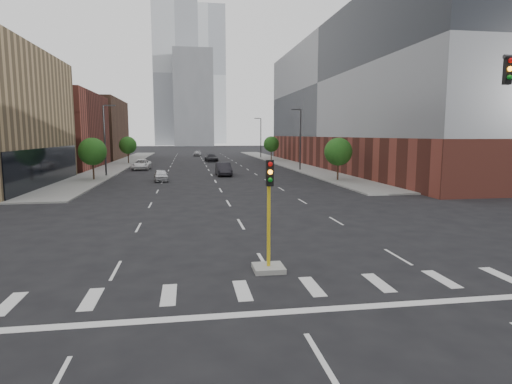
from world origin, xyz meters
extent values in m
cube|color=gray|center=(-15.00, 74.00, 0.07)|extent=(5.00, 92.00, 0.15)
cube|color=gray|center=(15.00, 74.00, 0.07)|extent=(5.00, 92.00, 0.15)
cube|color=brown|center=(-27.50, 66.00, 6.00)|extent=(20.00, 22.00, 12.00)
cube|color=brown|center=(-27.50, 92.00, 6.50)|extent=(20.00, 24.00, 13.00)
cube|color=brown|center=(29.50, 60.00, 2.50)|extent=(24.00, 70.00, 5.00)
cube|color=slate|center=(29.50, 60.00, 13.50)|extent=(24.00, 70.00, 17.00)
cube|color=#B2B7BC|center=(-8.00, 220.00, 35.00)|extent=(22.00, 22.00, 70.00)
cube|color=#B2B7BC|center=(10.00, 260.00, 40.00)|extent=(20.00, 20.00, 80.00)
cube|color=slate|center=(0.00, 200.00, 22.00)|extent=(18.00, 18.00, 44.00)
cube|color=#999993|center=(0.00, 9.00, 0.10)|extent=(1.20, 1.20, 0.20)
cylinder|color=gold|center=(0.00, 9.00, 1.80)|extent=(0.14, 0.14, 3.20)
cube|color=black|center=(0.00, 8.82, 3.90)|extent=(0.28, 0.18, 1.00)
sphere|color=red|center=(0.00, 8.72, 4.25)|extent=(0.18, 0.18, 0.18)
sphere|color=orange|center=(0.00, 8.72, 3.95)|extent=(0.18, 0.18, 0.18)
sphere|color=#0C7F19|center=(0.00, 8.72, 3.65)|extent=(0.18, 0.18, 0.18)
cube|color=black|center=(8.70, 7.50, 7.70)|extent=(0.28, 0.18, 1.00)
sphere|color=red|center=(8.70, 7.38, 8.05)|extent=(0.18, 0.18, 0.18)
sphere|color=orange|center=(8.70, 7.38, 7.75)|extent=(0.18, 0.18, 0.18)
sphere|color=#0C7F19|center=(8.70, 7.38, 7.45)|extent=(0.18, 0.18, 0.18)
cylinder|color=#2D2D30|center=(13.50, 55.00, 4.50)|extent=(0.20, 0.20, 9.00)
cube|color=#2D2D30|center=(12.70, 55.00, 9.00)|extent=(1.40, 0.22, 0.15)
cylinder|color=#2D2D30|center=(13.50, 90.00, 4.50)|extent=(0.20, 0.20, 9.00)
cube|color=#2D2D30|center=(12.70, 90.00, 9.00)|extent=(1.40, 0.22, 0.15)
cylinder|color=#2D2D30|center=(-13.50, 50.00, 4.50)|extent=(0.20, 0.20, 9.00)
cube|color=#2D2D30|center=(-12.70, 50.00, 9.00)|extent=(1.40, 0.22, 0.15)
cylinder|color=#382619|center=(-14.00, 45.00, 1.02)|extent=(0.20, 0.20, 1.75)
sphere|color=#124314|center=(-14.00, 45.00, 3.40)|extent=(3.20, 3.20, 3.20)
cylinder|color=#382619|center=(-14.00, 75.00, 1.02)|extent=(0.20, 0.20, 1.75)
sphere|color=#124314|center=(-14.00, 75.00, 3.40)|extent=(3.20, 3.20, 3.20)
cylinder|color=#382619|center=(14.00, 40.00, 1.02)|extent=(0.20, 0.20, 1.75)
sphere|color=#124314|center=(14.00, 40.00, 3.40)|extent=(3.20, 3.20, 3.20)
cylinder|color=#382619|center=(14.00, 80.00, 1.02)|extent=(0.20, 0.20, 1.75)
sphere|color=#124314|center=(14.00, 80.00, 3.40)|extent=(3.20, 3.20, 3.20)
imported|color=silver|center=(-6.20, 43.30, 0.67)|extent=(1.96, 4.09, 1.35)
imported|color=#232228|center=(1.50, 48.92, 0.86)|extent=(1.97, 5.28, 1.72)
imported|color=white|center=(-10.18, 60.64, 0.77)|extent=(2.75, 5.65, 1.55)
imported|color=black|center=(1.50, 78.28, 0.75)|extent=(2.73, 5.40, 1.50)
imported|color=#ADAEB2|center=(-0.72, 100.84, 0.71)|extent=(2.16, 4.36, 1.43)
camera|label=1|loc=(-3.06, -7.10, 5.36)|focal=30.00mm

